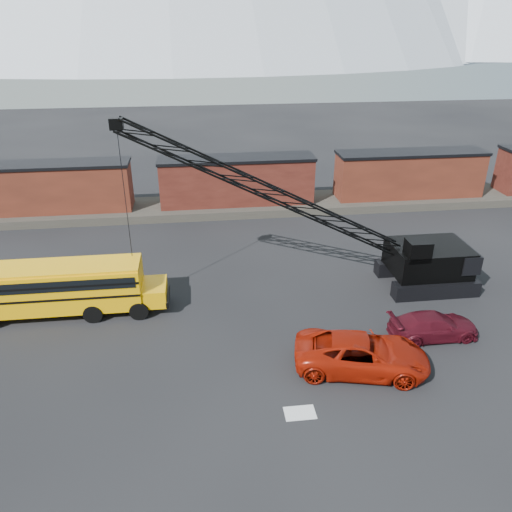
{
  "coord_description": "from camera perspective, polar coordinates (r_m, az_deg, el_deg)",
  "views": [
    {
      "loc": [
        -3.53,
        -20.62,
        16.13
      ],
      "look_at": [
        -0.24,
        6.09,
        3.0
      ],
      "focal_mm": 35.0,
      "sensor_mm": 36.0,
      "label": 1
    }
  ],
  "objects": [
    {
      "name": "gravel_berm",
      "position": [
        45.58,
        -2.16,
        5.73
      ],
      "size": [
        120.0,
        5.0,
        0.7
      ],
      "primitive_type": "cube",
      "color": "#454139",
      "rests_on": "ground"
    },
    {
      "name": "maroon_suv",
      "position": [
        29.24,
        19.63,
        -7.52
      ],
      "size": [
        4.97,
        2.1,
        1.43
      ],
      "primitive_type": "imported",
      "rotation": [
        0.0,
        0.0,
        1.59
      ],
      "color": "#450C16",
      "rests_on": "ground"
    },
    {
      "name": "boxcar_mid",
      "position": [
        44.8,
        -2.21,
        8.63
      ],
      "size": [
        13.7,
        3.1,
        4.17
      ],
      "color": "#572018",
      "rests_on": "gravel_berm"
    },
    {
      "name": "red_pickup",
      "position": [
        25.74,
        11.98,
        -10.87
      ],
      "size": [
        7.16,
        4.47,
        1.85
      ],
      "primitive_type": "imported",
      "rotation": [
        0.0,
        0.0,
        1.35
      ],
      "color": "#971707",
      "rests_on": "ground"
    },
    {
      "name": "school_bus",
      "position": [
        31.19,
        -21.43,
        -3.32
      ],
      "size": [
        11.65,
        2.65,
        3.19
      ],
      "color": "#E5A004",
      "rests_on": "ground"
    },
    {
      "name": "boxcar_west_near",
      "position": [
        46.37,
        -22.48,
        7.27
      ],
      "size": [
        13.7,
        3.1,
        4.17
      ],
      "color": "#411B12",
      "rests_on": "gravel_berm"
    },
    {
      "name": "crawler_crane",
      "position": [
        29.9,
        5.32,
        5.67
      ],
      "size": [
        21.86,
        4.2,
        11.4
      ],
      "color": "black",
      "rests_on": "ground"
    },
    {
      "name": "snow_patch",
      "position": [
        23.5,
        5.04,
        -17.43
      ],
      "size": [
        1.4,
        0.9,
        0.02
      ],
      "primitive_type": "cube",
      "color": "silver",
      "rests_on": "ground"
    },
    {
      "name": "ground",
      "position": [
        26.41,
        2.18,
        -11.65
      ],
      "size": [
        160.0,
        160.0,
        0.0
      ],
      "primitive_type": "plane",
      "color": "black",
      "rests_on": "ground"
    },
    {
      "name": "boxcar_east_near",
      "position": [
        48.75,
        17.12,
        8.95
      ],
      "size": [
        13.7,
        3.1,
        4.17
      ],
      "color": "#411B12",
      "rests_on": "gravel_berm"
    }
  ]
}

